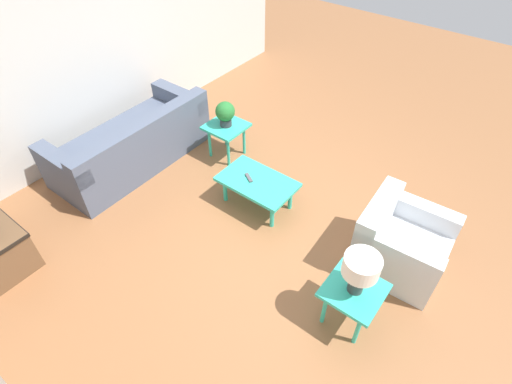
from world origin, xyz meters
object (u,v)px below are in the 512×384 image
side_table_plant (226,130)px  potted_plant (225,113)px  sofa (133,144)px  coffee_table (257,184)px  side_table_lamp (353,294)px  table_lamp (361,269)px  armchair (399,243)px

side_table_plant → potted_plant: bearing=-26.6°
sofa → coffee_table: size_ratio=2.36×
sofa → side_table_lamp: size_ratio=4.24×
table_lamp → side_table_plant: bearing=-25.9°
table_lamp → sofa: bearing=-5.7°
table_lamp → coffee_table: bearing=-23.7°
side_table_lamp → sofa: bearing=-5.7°
sofa → table_lamp: bearing=83.9°
side_table_lamp → potted_plant: bearing=-25.9°
armchair → side_table_plant: 2.66m
sofa → table_lamp: (-3.45, 0.35, 0.49)m
sofa → side_table_plant: (-0.89, -0.90, 0.12)m
coffee_table → potted_plant: bearing=-29.6°
potted_plant → armchair: bearing=172.5°
sofa → potted_plant: potted_plant is taller
coffee_table → table_lamp: bearing=156.3°
sofa → armchair: 3.56m
potted_plant → table_lamp: 2.85m
side_table_lamp → table_lamp: (-0.00, 0.00, 0.37)m
side_table_lamp → potted_plant: (2.56, -1.24, 0.27)m
side_table_plant → table_lamp: 2.87m
armchair → coffee_table: armchair is taller
armchair → side_table_lamp: armchair is taller
side_table_lamp → potted_plant: size_ratio=1.46×
side_table_plant → table_lamp: size_ratio=1.17×
side_table_lamp → side_table_plant: bearing=-25.9°
armchair → potted_plant: size_ratio=2.56×
side_table_plant → side_table_lamp: bearing=154.1°
armchair → side_table_lamp: (0.07, 0.89, 0.10)m
sofa → side_table_plant: sofa is taller
sofa → armchair: size_ratio=2.42×
side_table_lamp → potted_plant: potted_plant is taller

